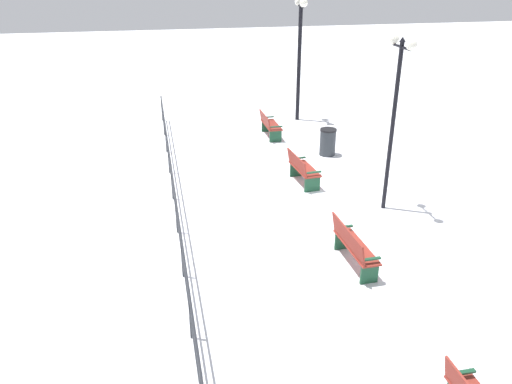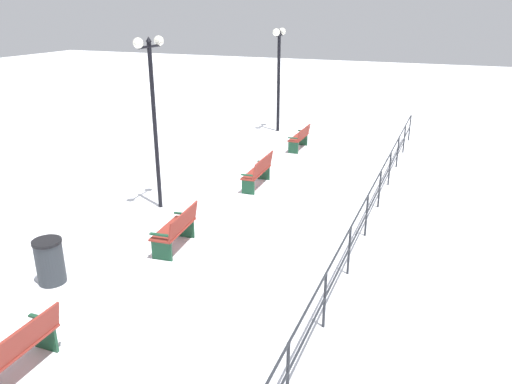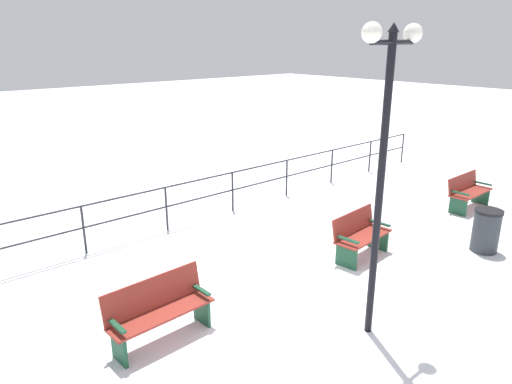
# 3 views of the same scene
# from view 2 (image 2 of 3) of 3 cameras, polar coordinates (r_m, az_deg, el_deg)

# --- Properties ---
(ground_plane) EXTENTS (80.00, 80.00, 0.00)m
(ground_plane) POSITION_cam_2_polar(r_m,az_deg,el_deg) (13.21, -3.98, -2.36)
(ground_plane) COLOR white
(ground_plane) RESTS_ON ground
(bench_nearest) EXTENTS (0.49, 1.45, 0.86)m
(bench_nearest) POSITION_cam_2_polar(r_m,az_deg,el_deg) (19.01, 5.07, 6.24)
(bench_nearest) COLOR maroon
(bench_nearest) RESTS_ON ground
(bench_second) EXTENTS (0.54, 1.61, 0.94)m
(bench_second) POSITION_cam_2_polar(r_m,az_deg,el_deg) (14.89, 0.33, 2.42)
(bench_second) COLOR maroon
(bench_second) RESTS_ON ground
(bench_third) EXTENTS (0.70, 1.43, 0.92)m
(bench_third) POSITION_cam_2_polar(r_m,az_deg,el_deg) (11.24, -9.09, -4.22)
(bench_third) COLOR maroon
(bench_third) RESTS_ON ground
(bench_fourth) EXTENTS (0.57, 1.48, 0.89)m
(bench_fourth) POSITION_cam_2_polar(r_m,az_deg,el_deg) (8.31, -25.91, -15.99)
(bench_fourth) COLOR maroon
(bench_fourth) RESTS_ON ground
(lamppost_near) EXTENTS (0.30, 1.02, 4.28)m
(lamppost_near) POSITION_cam_2_polar(r_m,az_deg,el_deg) (21.48, 2.63, 14.85)
(lamppost_near) COLOR black
(lamppost_near) RESTS_ON ground
(lamppost_middle) EXTENTS (0.25, 1.14, 4.44)m
(lamppost_middle) POSITION_cam_2_polar(r_m,az_deg,el_deg) (12.97, -11.76, 11.05)
(lamppost_middle) COLOR black
(lamppost_middle) RESTS_ON ground
(waterfront_railing) EXTENTS (0.05, 19.41, 1.05)m
(waterfront_railing) POSITION_cam_2_polar(r_m,az_deg,el_deg) (11.88, 12.60, -1.79)
(waterfront_railing) COLOR #26282D
(waterfront_railing) RESTS_ON ground
(trash_bin) EXTENTS (0.56, 0.56, 0.91)m
(trash_bin) POSITION_cam_2_polar(r_m,az_deg,el_deg) (10.58, -22.53, -7.34)
(trash_bin) COLOR #2D3338
(trash_bin) RESTS_ON ground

